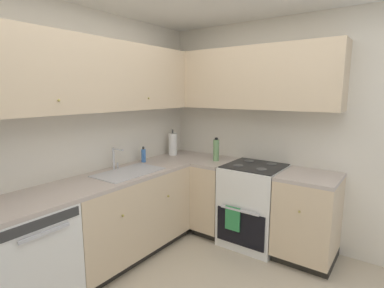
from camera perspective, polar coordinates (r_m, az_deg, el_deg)
wall_back at (r=3.07m, az=-22.78°, el=0.62°), size 3.54×0.05×2.50m
wall_right at (r=3.48m, az=19.68°, el=1.81°), size 0.05×3.35×2.50m
dishwasher at (r=2.78m, az=-29.00°, el=-18.67°), size 0.60×0.63×0.86m
lower_cabinets_back at (r=3.28m, az=-12.44°, el=-13.16°), size 1.42×0.62×0.86m
countertop_back at (r=3.13m, az=-12.74°, el=-5.68°), size 2.62×0.60×0.03m
lower_cabinets_right at (r=3.44m, az=14.31°, el=-12.08°), size 0.62×1.53×0.86m
countertop_right at (r=3.30m, az=14.62°, el=-4.93°), size 0.60×1.53×0.03m
oven_range at (r=3.51m, az=11.66°, el=-11.15°), size 0.68×0.62×1.05m
upper_cabinets_back at (r=3.03m, az=-17.57°, el=12.27°), size 2.30×0.34×0.67m
upper_cabinets_right at (r=3.49m, az=9.94°, el=12.19°), size 0.32×2.08×0.67m
sink at (r=3.13m, az=-11.93°, el=-6.06°), size 0.69×0.40×0.10m
faucet at (r=3.25m, az=-14.47°, el=-2.35°), size 0.07×0.16×0.23m
soap_bottle at (r=3.53m, az=-9.23°, el=-2.16°), size 0.05×0.05×0.18m
paper_towel_roll at (r=3.88m, az=-3.69°, el=-0.01°), size 0.11×0.11×0.35m
oil_bottle at (r=3.56m, az=4.64°, el=-1.14°), size 0.07×0.07×0.28m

